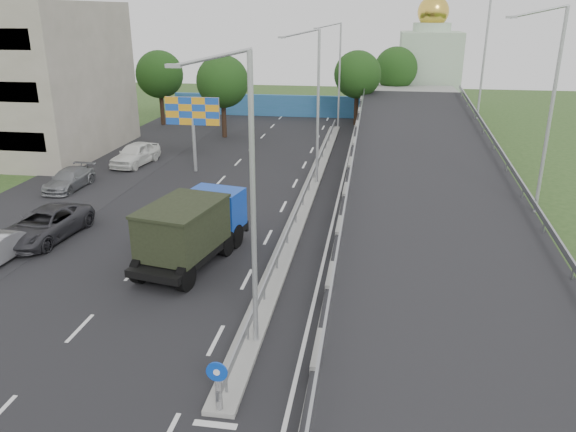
% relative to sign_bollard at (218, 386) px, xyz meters
% --- Properties ---
extents(road_surface, '(26.00, 90.00, 0.04)m').
position_rel_sign_bollard_xyz_m(road_surface, '(-3.00, 17.83, -1.03)').
color(road_surface, black).
rests_on(road_surface, ground).
extents(parking_strip, '(8.00, 90.00, 0.05)m').
position_rel_sign_bollard_xyz_m(parking_strip, '(-16.00, 17.83, -1.03)').
color(parking_strip, black).
rests_on(parking_strip, ground).
extents(median, '(1.00, 44.00, 0.20)m').
position_rel_sign_bollard_xyz_m(median, '(0.00, 21.83, -0.93)').
color(median, gray).
rests_on(median, ground).
extents(overpass_ramp, '(10.00, 50.00, 3.50)m').
position_rel_sign_bollard_xyz_m(overpass_ramp, '(7.50, 21.83, 0.72)').
color(overpass_ramp, gray).
rests_on(overpass_ramp, ground).
extents(median_guardrail, '(0.09, 44.00, 0.71)m').
position_rel_sign_bollard_xyz_m(median_guardrail, '(0.00, 21.83, -0.28)').
color(median_guardrail, gray).
rests_on(median_guardrail, median).
extents(sign_bollard, '(0.64, 0.23, 1.67)m').
position_rel_sign_bollard_xyz_m(sign_bollard, '(0.00, 0.00, 0.00)').
color(sign_bollard, black).
rests_on(sign_bollard, median).
extents(lamp_post_near, '(2.74, 0.18, 10.08)m').
position_rel_sign_bollard_xyz_m(lamp_post_near, '(0.11, 3.83, 4.77)').
color(lamp_post_near, '#B2B5B7').
rests_on(lamp_post_near, median).
extents(lamp_post_mid, '(2.74, 0.18, 10.08)m').
position_rel_sign_bollard_xyz_m(lamp_post_mid, '(0.11, 23.83, 4.77)').
color(lamp_post_mid, '#B2B5B7').
rests_on(lamp_post_mid, median).
extents(lamp_post_far, '(2.74, 0.18, 10.08)m').
position_rel_sign_bollard_xyz_m(lamp_post_far, '(0.11, 43.83, 4.77)').
color(lamp_post_far, '#B2B5B7').
rests_on(lamp_post_far, median).
extents(blue_wall, '(30.00, 0.50, 2.40)m').
position_rel_sign_bollard_xyz_m(blue_wall, '(-4.00, 49.83, 0.17)').
color(blue_wall, '#26608C').
rests_on(blue_wall, ground).
extents(church, '(7.00, 7.00, 13.80)m').
position_rel_sign_bollard_xyz_m(church, '(10.00, 57.83, 4.28)').
color(church, '#B2CCAD').
rests_on(church, ground).
extents(billboard, '(4.00, 0.24, 5.50)m').
position_rel_sign_bollard_xyz_m(billboard, '(-9.00, 25.83, 3.15)').
color(billboard, '#B2B5B7').
rests_on(billboard, ground).
extents(tree_left_mid, '(4.80, 4.80, 7.60)m').
position_rel_sign_bollard_xyz_m(tree_left_mid, '(-10.00, 37.83, 4.14)').
color(tree_left_mid, black).
rests_on(tree_left_mid, ground).
extents(tree_median_far, '(4.80, 4.80, 7.60)m').
position_rel_sign_bollard_xyz_m(tree_median_far, '(2.00, 45.83, 4.14)').
color(tree_median_far, black).
rests_on(tree_median_far, ground).
extents(tree_left_far, '(4.80, 4.80, 7.60)m').
position_rel_sign_bollard_xyz_m(tree_left_far, '(-18.00, 42.83, 4.14)').
color(tree_left_far, black).
rests_on(tree_left_far, ground).
extents(tree_ramp_far, '(4.80, 4.80, 7.60)m').
position_rel_sign_bollard_xyz_m(tree_ramp_far, '(6.00, 52.83, 4.14)').
color(tree_ramp_far, black).
rests_on(tree_ramp_far, ground).
extents(dump_truck, '(3.91, 7.52, 3.15)m').
position_rel_sign_bollard_xyz_m(dump_truck, '(-4.10, 10.40, 0.71)').
color(dump_truck, black).
rests_on(dump_truck, ground).
extents(parked_car_c, '(3.13, 5.92, 1.59)m').
position_rel_sign_bollard_xyz_m(parked_car_c, '(-12.66, 11.87, -0.24)').
color(parked_car_c, '#303035').
rests_on(parked_car_c, ground).
extents(parked_car_d, '(1.97, 4.65, 1.34)m').
position_rel_sign_bollard_xyz_m(parked_car_d, '(-16.04, 20.30, -0.36)').
color(parked_car_d, gray).
rests_on(parked_car_d, ground).
extents(parked_car_e, '(2.69, 5.28, 1.72)m').
position_rel_sign_bollard_xyz_m(parked_car_e, '(-14.18, 26.97, -0.17)').
color(parked_car_e, white).
rests_on(parked_car_e, ground).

